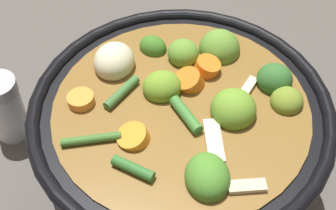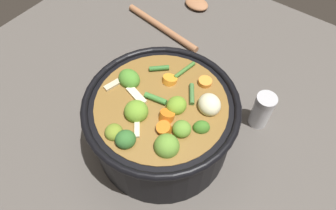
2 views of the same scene
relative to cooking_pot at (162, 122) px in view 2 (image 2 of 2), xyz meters
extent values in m
plane|color=#514C47|center=(0.00, 0.00, -0.07)|extent=(1.10, 1.10, 0.00)
cylinder|color=black|center=(0.00, 0.00, -0.01)|extent=(0.25, 0.25, 0.13)
torus|color=black|center=(0.00, 0.00, 0.06)|extent=(0.27, 0.27, 0.01)
cylinder|color=brown|center=(0.00, 0.00, 0.00)|extent=(0.22, 0.22, 0.12)
ellipsoid|color=olive|center=(-0.02, -0.09, 0.06)|extent=(0.04, 0.04, 0.02)
ellipsoid|color=olive|center=(-0.02, -0.04, 0.06)|extent=(0.05, 0.05, 0.03)
ellipsoid|color=#639533|center=(0.06, -0.06, 0.06)|extent=(0.05, 0.05, 0.04)
ellipsoid|color=#4D8C2E|center=(-0.07, 0.01, 0.06)|extent=(0.05, 0.04, 0.03)
ellipsoid|color=olive|center=(0.02, 0.01, 0.06)|extent=(0.03, 0.04, 0.03)
ellipsoid|color=#346C2E|center=(0.00, -0.09, 0.06)|extent=(0.04, 0.04, 0.03)
ellipsoid|color=#3F7825|center=(0.08, 0.00, 0.06)|extent=(0.03, 0.03, 0.02)
ellipsoid|color=olive|center=(0.06, -0.02, 0.06)|extent=(0.04, 0.04, 0.03)
cylinder|color=orange|center=(0.03, -0.04, 0.06)|extent=(0.03, 0.03, 0.02)
cylinder|color=orange|center=(-0.02, 0.05, 0.06)|extent=(0.03, 0.03, 0.02)
cylinder|color=orange|center=(0.02, -0.02, 0.06)|extent=(0.03, 0.03, 0.03)
cylinder|color=orange|center=(0.03, 0.08, 0.06)|extent=(0.03, 0.03, 0.01)
ellipsoid|color=beige|center=(0.07, 0.04, 0.06)|extent=(0.05, 0.05, 0.03)
cylinder|color=#417036|center=(0.03, 0.04, 0.06)|extent=(0.03, 0.04, 0.01)
cylinder|color=#418135|center=(-0.01, 0.00, 0.06)|extent=(0.04, 0.02, 0.01)
cylinder|color=#34702F|center=(-0.05, 0.06, 0.06)|extent=(0.03, 0.03, 0.01)
cylinder|color=#40732E|center=(-0.01, 0.08, 0.06)|extent=(0.02, 0.05, 0.01)
cube|color=beige|center=(-0.04, -0.01, 0.06)|extent=(0.04, 0.02, 0.01)
cube|color=beige|center=(-0.09, -0.02, 0.06)|extent=(0.02, 0.03, 0.01)
cube|color=beige|center=(0.00, -0.06, 0.06)|extent=(0.03, 0.03, 0.01)
ellipsoid|color=#A26B46|center=(-0.18, 0.40, -0.06)|extent=(0.08, 0.06, 0.02)
cylinder|color=#A26B46|center=(-0.20, 0.26, -0.06)|extent=(0.24, 0.05, 0.02)
cylinder|color=silver|center=(0.13, 0.15, -0.04)|extent=(0.04, 0.04, 0.07)
cylinder|color=#B7B7BC|center=(0.13, 0.15, 0.00)|extent=(0.04, 0.04, 0.01)
camera|label=1|loc=(-0.26, 0.10, 0.39)|focal=53.72mm
camera|label=2|loc=(0.18, -0.23, 0.46)|focal=32.40mm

